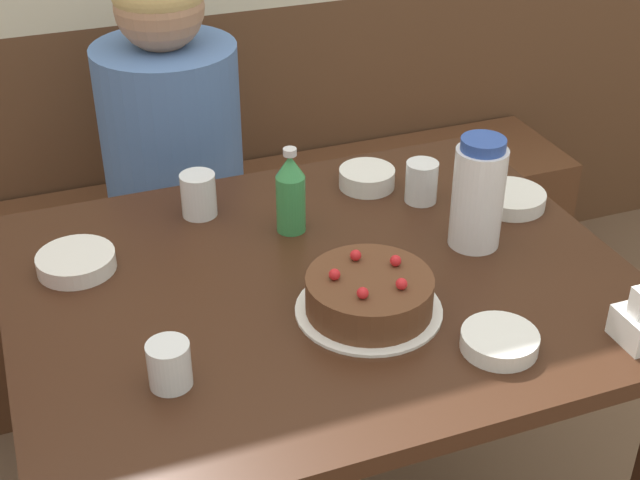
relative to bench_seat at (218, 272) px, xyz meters
The scene contains 13 objects.
bench_seat is the anchor object (origin of this frame).
dining_table 0.92m from the bench_seat, 90.00° to the right, with size 1.12×0.89×0.75m.
birthday_cake 1.10m from the bench_seat, 87.55° to the right, with size 0.26×0.26×0.09m.
water_pitcher 1.07m from the bench_seat, 68.74° to the right, with size 0.10×0.10×0.22m.
soju_bottle 0.88m from the bench_seat, 89.50° to the right, with size 0.06×0.06×0.18m.
bowl_soup_white 0.92m from the bench_seat, 122.76° to the right, with size 0.14×0.14×0.03m.
bowl_rice_small 1.25m from the bench_seat, 79.98° to the right, with size 0.13×0.13×0.03m.
bowl_side_dish 1.00m from the bench_seat, 57.11° to the right, with size 0.14×0.14×0.03m.
bowl_sauce_shallow 0.78m from the bench_seat, 67.86° to the right, with size 0.12×0.12×0.04m.
glass_water_tall 1.20m from the bench_seat, 107.47° to the right, with size 0.07×0.07×0.08m.
glass_tumbler_short 0.89m from the bench_seat, 64.70° to the right, with size 0.07×0.07×0.09m.
glass_shot_small 0.77m from the bench_seat, 105.92° to the right, with size 0.07×0.07×0.09m.
person_teal_shirt 0.37m from the bench_seat, 133.42° to the right, with size 0.34×0.34×1.17m.
Camera 1 is at (-0.48, -1.26, 1.66)m, focal length 50.00 mm.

